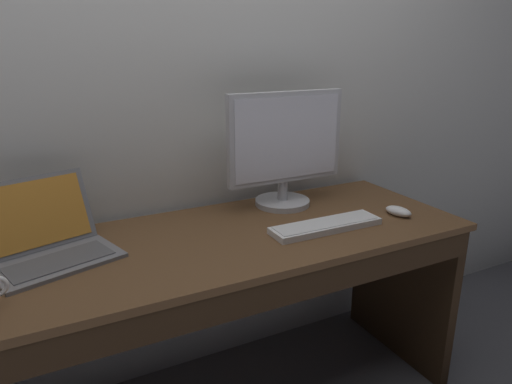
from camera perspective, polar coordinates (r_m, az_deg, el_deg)
name	(u,v)px	position (r m, az deg, el deg)	size (l,w,h in m)	color
desk	(221,294)	(1.68, -4.27, -12.34)	(1.79, 0.64, 0.74)	brown
laptop_space_gray	(48,240)	(1.56, -24.12, -5.37)	(0.42, 0.38, 0.23)	slate
external_monitor	(285,148)	(1.83, 3.60, 5.36)	(0.49, 0.22, 0.46)	#B7B7BC
wired_keyboard	(326,226)	(1.67, 8.55, -4.09)	(0.42, 0.11, 0.03)	white
computer_mouse	(398,211)	(1.86, 17.03, -2.26)	(0.06, 0.11, 0.04)	white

